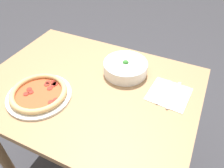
% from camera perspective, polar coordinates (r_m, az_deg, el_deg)
% --- Properties ---
extents(ground_plane, '(8.00, 8.00, 0.00)m').
position_cam_1_polar(ground_plane, '(1.69, -4.22, -19.69)').
color(ground_plane, '#333338').
extents(dining_table, '(1.07, 0.80, 0.75)m').
position_cam_1_polar(dining_table, '(1.18, -5.73, -4.90)').
color(dining_table, '#99724C').
rests_on(dining_table, ground_plane).
extents(pizza, '(0.30, 0.30, 0.04)m').
position_cam_1_polar(pizza, '(1.08, -18.55, -2.39)').
color(pizza, white).
rests_on(pizza, dining_table).
extents(bowl, '(0.23, 0.23, 0.08)m').
position_cam_1_polar(bowl, '(1.15, 3.53, 4.46)').
color(bowl, white).
rests_on(bowl, dining_table).
extents(napkin, '(0.20, 0.20, 0.00)m').
position_cam_1_polar(napkin, '(1.08, 14.65, -2.52)').
color(napkin, white).
rests_on(napkin, dining_table).
extents(fork, '(0.02, 0.19, 0.00)m').
position_cam_1_polar(fork, '(1.07, 13.25, -2.01)').
color(fork, silver).
rests_on(fork, napkin).
extents(knife, '(0.03, 0.21, 0.01)m').
position_cam_1_polar(knife, '(1.07, 15.71, -3.04)').
color(knife, silver).
rests_on(knife, napkin).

